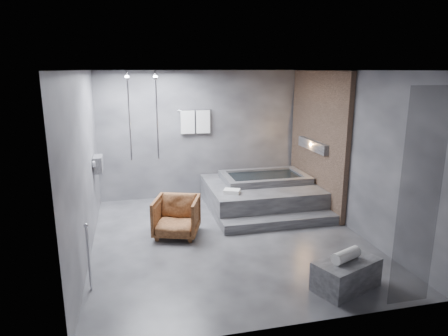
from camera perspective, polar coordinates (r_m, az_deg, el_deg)
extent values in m
plane|color=#2D2D30|center=(6.95, 0.64, -9.95)|extent=(5.00, 5.00, 0.00)
cube|color=#4C4C4E|center=(6.36, 0.71, 13.79)|extent=(4.50, 5.00, 0.04)
cube|color=#37373C|center=(8.92, -3.21, 4.77)|extent=(4.50, 0.04, 2.80)
cube|color=#37373C|center=(4.22, 8.89, -5.82)|extent=(4.50, 0.04, 2.80)
cube|color=#37373C|center=(6.37, -19.37, 0.29)|extent=(0.04, 5.00, 2.80)
cube|color=#37373C|center=(7.38, 17.91, 2.18)|extent=(0.04, 5.00, 2.80)
cube|color=#967258|center=(8.42, 13.21, 3.88)|extent=(0.10, 2.40, 2.78)
cube|color=#FF9938|center=(8.41, 12.69, 3.19)|extent=(0.14, 1.20, 0.20)
cube|color=gray|center=(7.79, -17.54, 0.54)|extent=(0.16, 0.42, 0.30)
imported|color=beige|center=(7.70, -17.49, 0.05)|extent=(0.08, 0.08, 0.21)
imported|color=beige|center=(7.90, -17.38, 0.19)|extent=(0.07, 0.07, 0.15)
cylinder|color=silver|center=(8.29, -9.57, 7.39)|extent=(0.04, 0.04, 1.80)
cylinder|color=silver|center=(8.27, -13.40, 7.19)|extent=(0.04, 0.04, 1.80)
cylinder|color=silver|center=(8.77, -4.16, 8.22)|extent=(0.75, 0.02, 0.02)
cube|color=white|center=(8.75, -5.22, 6.54)|extent=(0.30, 0.06, 0.50)
cube|color=white|center=(8.80, -3.01, 6.62)|extent=(0.30, 0.06, 0.50)
cylinder|color=silver|center=(5.54, -18.75, -12.13)|extent=(0.04, 0.04, 0.90)
cube|color=black|center=(5.11, 26.12, -4.19)|extent=(0.55, 0.01, 2.60)
cube|color=#323235|center=(8.45, 5.21, -3.82)|extent=(2.20, 2.00, 0.50)
cube|color=#323235|center=(7.46, 8.06, -7.66)|extent=(2.20, 0.36, 0.18)
cube|color=#37383A|center=(5.66, 17.05, -14.31)|extent=(0.99, 0.77, 0.39)
imported|color=#422210|center=(6.98, -6.79, -6.92)|extent=(0.94, 0.95, 0.69)
cylinder|color=white|center=(5.52, 17.06, -11.84)|extent=(0.46, 0.31, 0.15)
cube|color=silver|center=(7.66, 1.13, -3.36)|extent=(0.36, 0.32, 0.08)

